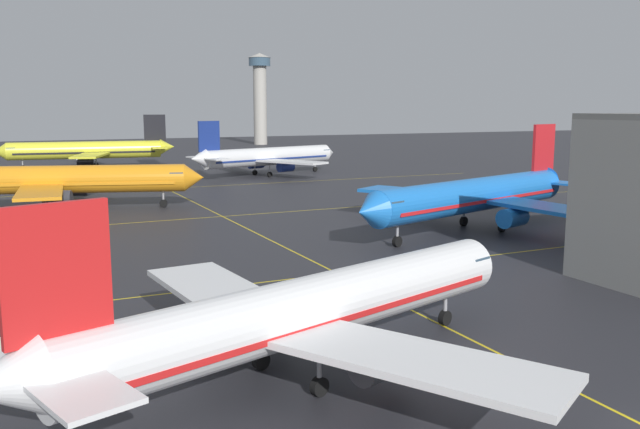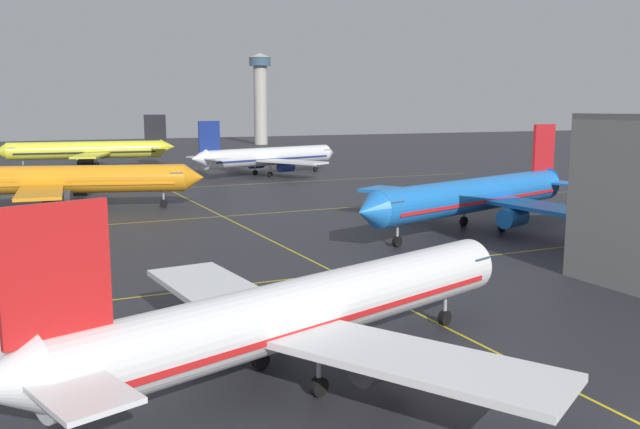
{
  "view_description": "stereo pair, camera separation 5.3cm",
  "coord_description": "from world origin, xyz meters",
  "px_view_note": "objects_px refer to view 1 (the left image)",
  "views": [
    {
      "loc": [
        -26.16,
        -18.99,
        14.72
      ],
      "look_at": [
        2.39,
        41.54,
        3.91
      ],
      "focal_mm": 37.47,
      "sensor_mm": 36.0,
      "label": 1
    },
    {
      "loc": [
        -26.12,
        -19.02,
        14.72
      ],
      "look_at": [
        2.39,
        41.54,
        3.91
      ],
      "focal_mm": 37.47,
      "sensor_mm": 36.0,
      "label": 2
    }
  ],
  "objects_px": {
    "airliner_far_left_stand": "(268,157)",
    "airliner_second_row": "(476,195)",
    "airliner_far_right_stand": "(88,150)",
    "airliner_third_row": "(60,180)",
    "airliner_front_gate": "(307,310)",
    "control_tower": "(260,92)"
  },
  "relations": [
    {
      "from": "airliner_far_right_stand",
      "to": "control_tower",
      "type": "relative_size",
      "value": 1.17
    },
    {
      "from": "airliner_second_row",
      "to": "airliner_far_right_stand",
      "type": "distance_m",
      "value": 110.47
    },
    {
      "from": "airliner_far_left_stand",
      "to": "control_tower",
      "type": "height_order",
      "value": "control_tower"
    },
    {
      "from": "airliner_front_gate",
      "to": "airliner_third_row",
      "type": "relative_size",
      "value": 0.87
    },
    {
      "from": "airliner_front_gate",
      "to": "airliner_far_right_stand",
      "type": "height_order",
      "value": "airliner_far_right_stand"
    },
    {
      "from": "airliner_front_gate",
      "to": "airliner_third_row",
      "type": "bearing_deg",
      "value": 96.0
    },
    {
      "from": "airliner_second_row",
      "to": "control_tower",
      "type": "bearing_deg",
      "value": 77.54
    },
    {
      "from": "airliner_second_row",
      "to": "airliner_far_left_stand",
      "type": "height_order",
      "value": "airliner_second_row"
    },
    {
      "from": "airliner_far_right_stand",
      "to": "airliner_third_row",
      "type": "bearing_deg",
      "value": -99.55
    },
    {
      "from": "airliner_third_row",
      "to": "airliner_far_right_stand",
      "type": "distance_m",
      "value": 67.47
    },
    {
      "from": "control_tower",
      "to": "airliner_third_row",
      "type": "bearing_deg",
      "value": -119.96
    },
    {
      "from": "airliner_second_row",
      "to": "airliner_far_right_stand",
      "type": "height_order",
      "value": "airliner_far_right_stand"
    },
    {
      "from": "airliner_front_gate",
      "to": "control_tower",
      "type": "height_order",
      "value": "control_tower"
    },
    {
      "from": "control_tower",
      "to": "airliner_far_right_stand",
      "type": "bearing_deg",
      "value": -132.39
    },
    {
      "from": "airliner_far_left_stand",
      "to": "airliner_far_right_stand",
      "type": "relative_size",
      "value": 0.91
    },
    {
      "from": "airliner_far_left_stand",
      "to": "control_tower",
      "type": "xyz_separation_m",
      "value": [
        40.71,
        114.89,
        16.59
      ]
    },
    {
      "from": "airliner_far_left_stand",
      "to": "airliner_second_row",
      "type": "bearing_deg",
      "value": -90.38
    },
    {
      "from": "airliner_third_row",
      "to": "airliner_far_right_stand",
      "type": "relative_size",
      "value": 0.96
    },
    {
      "from": "airliner_front_gate",
      "to": "airliner_second_row",
      "type": "xyz_separation_m",
      "value": [
        36.34,
        31.54,
        0.5
      ]
    },
    {
      "from": "airliner_third_row",
      "to": "airliner_far_left_stand",
      "type": "height_order",
      "value": "airliner_third_row"
    },
    {
      "from": "airliner_third_row",
      "to": "airliner_front_gate",
      "type": "bearing_deg",
      "value": -84.0
    },
    {
      "from": "airliner_far_right_stand",
      "to": "airliner_second_row",
      "type": "bearing_deg",
      "value": -72.86
    }
  ]
}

